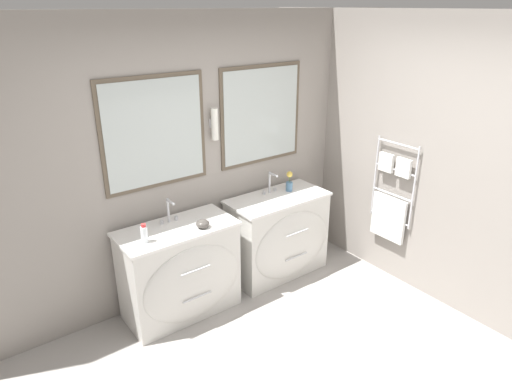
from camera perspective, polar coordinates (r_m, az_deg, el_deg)
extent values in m
cube|color=gray|center=(4.23, -7.76, 3.88)|extent=(4.92, 0.06, 2.60)
cube|color=brown|center=(3.94, -12.55, 7.22)|extent=(0.95, 0.02, 0.96)
cube|color=#B2BCBA|center=(3.93, -12.48, 7.19)|extent=(0.88, 0.01, 0.89)
cube|color=brown|center=(4.51, 0.67, 9.62)|extent=(0.95, 0.02, 0.96)
cube|color=#B2BCBA|center=(4.50, 0.75, 9.60)|extent=(0.88, 0.01, 0.89)
cylinder|color=white|center=(4.16, -5.19, 8.44)|extent=(0.06, 0.06, 0.29)
cube|color=silver|center=(4.20, -5.50, 8.55)|extent=(0.05, 0.02, 0.08)
cube|color=gray|center=(4.60, 17.73, 4.50)|extent=(0.06, 3.70, 2.60)
cylinder|color=silver|center=(4.51, 19.12, 0.33)|extent=(0.02, 0.02, 0.83)
cylinder|color=silver|center=(4.76, 14.68, 1.99)|extent=(0.02, 0.02, 0.83)
cylinder|color=silver|center=(4.51, 17.38, 5.74)|extent=(0.02, 0.46, 0.02)
cylinder|color=silver|center=(4.59, 17.02, 2.68)|extent=(0.02, 0.46, 0.02)
cylinder|color=silver|center=(4.68, 16.67, -0.28)|extent=(0.02, 0.46, 0.02)
cylinder|color=silver|center=(4.78, 16.33, -3.12)|extent=(0.02, 0.46, 0.02)
cube|color=white|center=(4.76, 16.21, -3.11)|extent=(0.04, 0.38, 0.45)
cube|color=white|center=(4.51, 17.96, 2.89)|extent=(0.04, 0.16, 0.18)
cube|color=white|center=(4.62, 15.97, 3.58)|extent=(0.04, 0.16, 0.18)
cube|color=silver|center=(4.20, -9.53, -9.79)|extent=(1.00, 0.48, 0.83)
ellipsoid|color=silver|center=(4.02, -7.88, -11.31)|extent=(0.92, 0.11, 0.70)
cube|color=white|center=(3.99, -9.92, -4.56)|extent=(1.03, 0.51, 0.03)
ellipsoid|color=white|center=(3.98, -9.74, -4.90)|extent=(0.46, 0.40, 0.06)
cylinder|color=silver|center=(3.88, -7.54, -9.70)|extent=(0.27, 0.01, 0.01)
cylinder|color=silver|center=(4.03, -7.35, -12.91)|extent=(0.27, 0.01, 0.01)
cube|color=silver|center=(4.73, 2.64, -5.53)|extent=(1.00, 0.48, 0.83)
ellipsoid|color=silver|center=(4.57, 4.57, -6.66)|extent=(0.92, 0.11, 0.70)
cube|color=white|center=(4.55, 2.73, -0.75)|extent=(1.03, 0.51, 0.03)
ellipsoid|color=white|center=(4.54, 2.92, -1.04)|extent=(0.46, 0.40, 0.06)
cylinder|color=silver|center=(4.45, 5.18, -5.10)|extent=(0.27, 0.01, 0.01)
cylinder|color=silver|center=(4.58, 5.06, -8.06)|extent=(0.27, 0.01, 0.01)
cylinder|color=silver|center=(4.04, -10.91, -2.27)|extent=(0.02, 0.02, 0.22)
cylinder|color=silver|center=(3.95, -10.62, -1.24)|extent=(0.02, 0.12, 0.02)
cylinder|color=silver|center=(4.06, -11.70, -3.71)|extent=(0.03, 0.03, 0.04)
cylinder|color=silver|center=(4.11, -9.95, -3.22)|extent=(0.03, 0.03, 0.04)
cylinder|color=silver|center=(4.59, 1.71, 1.21)|extent=(0.02, 0.02, 0.22)
cylinder|color=silver|center=(4.51, 2.21, 2.18)|extent=(0.02, 0.12, 0.02)
cylinder|color=silver|center=(4.59, 1.01, -0.07)|extent=(0.03, 0.03, 0.04)
cylinder|color=silver|center=(4.67, 2.37, 0.33)|extent=(0.03, 0.03, 0.04)
cylinder|color=silver|center=(3.77, -13.79, -5.19)|extent=(0.06, 0.06, 0.14)
cylinder|color=red|center=(3.73, -13.90, -4.08)|extent=(0.04, 0.04, 0.02)
ellipsoid|color=#4C4742|center=(3.93, -6.67, -3.96)|extent=(0.12, 0.12, 0.07)
cylinder|color=teal|center=(4.67, 4.17, 0.69)|extent=(0.07, 0.07, 0.09)
cylinder|color=#477238|center=(4.64, 4.20, 1.72)|extent=(0.01, 0.01, 0.09)
sphere|color=#E5BF47|center=(4.63, 4.22, 2.22)|extent=(0.06, 0.06, 0.06)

